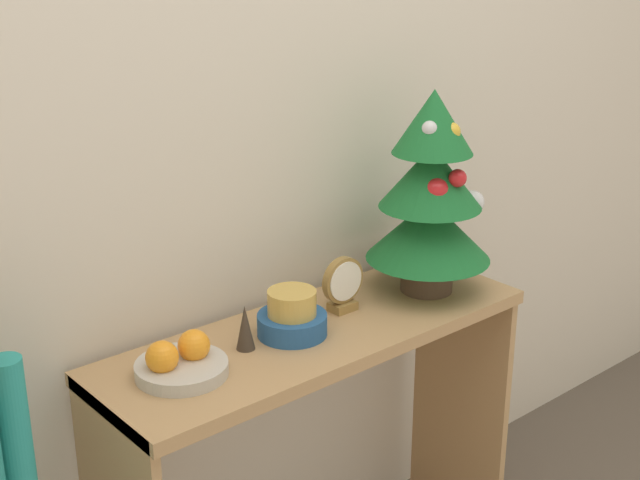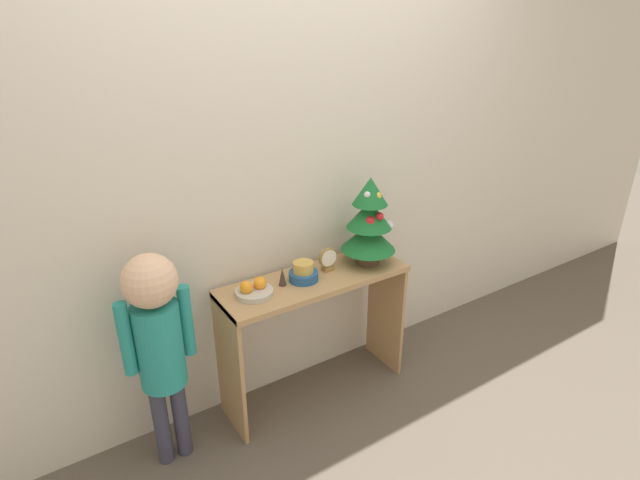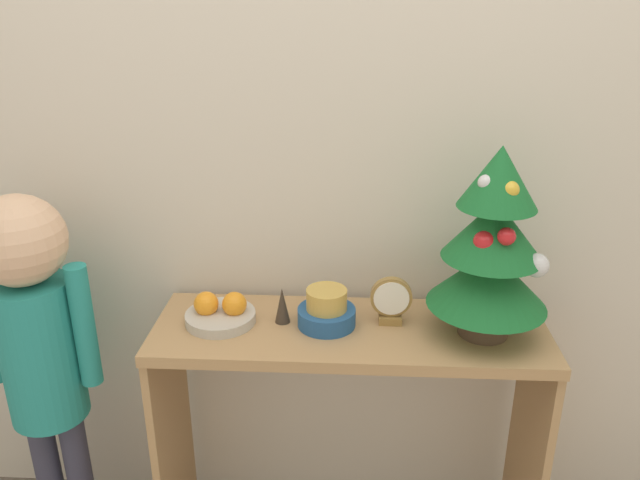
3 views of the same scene
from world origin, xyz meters
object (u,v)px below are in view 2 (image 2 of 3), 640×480
object	(u,v)px
mini_tree	(369,222)
child_figure	(158,333)
singing_bowl	(303,273)
desk_clock	(328,260)
fruit_bowl	(254,290)
figurine	(282,277)

from	to	relation	value
mini_tree	child_figure	xyz separation A→B (m)	(-1.13, -0.02, -0.25)
singing_bowl	mini_tree	bearing A→B (deg)	-3.13
desk_clock	child_figure	bearing A→B (deg)	-176.29
fruit_bowl	figurine	bearing A→B (deg)	2.64
fruit_bowl	singing_bowl	size ratio (longest dim) A/B	1.22
fruit_bowl	singing_bowl	xyz separation A→B (m)	(0.27, -0.00, 0.01)
figurine	mini_tree	bearing A→B (deg)	-3.57
singing_bowl	figurine	world-z (taller)	singing_bowl
fruit_bowl	child_figure	bearing A→B (deg)	-175.12
mini_tree	fruit_bowl	world-z (taller)	mini_tree
mini_tree	figurine	size ratio (longest dim) A/B	4.98
mini_tree	singing_bowl	size ratio (longest dim) A/B	3.22
fruit_bowl	singing_bowl	bearing A→B (deg)	-0.59
desk_clock	mini_tree	bearing A→B (deg)	-10.64
singing_bowl	desk_clock	xyz separation A→B (m)	(0.16, 0.02, 0.02)
fruit_bowl	desk_clock	world-z (taller)	desk_clock
mini_tree	singing_bowl	world-z (taller)	mini_tree
mini_tree	child_figure	world-z (taller)	mini_tree
fruit_bowl	desk_clock	size ratio (longest dim) A/B	1.43
singing_bowl	child_figure	world-z (taller)	child_figure
figurine	fruit_bowl	bearing A→B (deg)	-177.36
singing_bowl	figurine	xyz separation A→B (m)	(-0.11, 0.01, 0.01)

